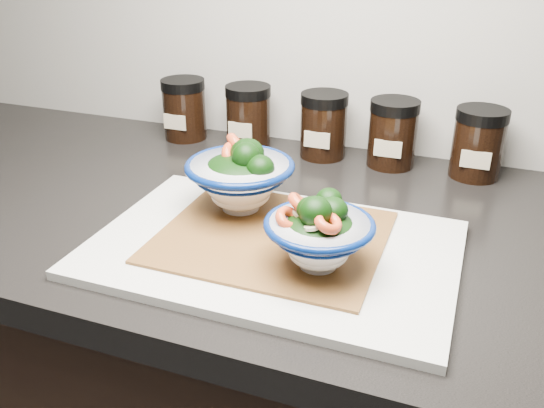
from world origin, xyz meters
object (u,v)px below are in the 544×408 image
at_px(spice_jar_b, 248,116).
at_px(spice_jar_c, 323,125).
at_px(spice_jar_d, 393,133).
at_px(spice_jar_e, 478,143).
at_px(cutting_board, 273,249).
at_px(spice_jar_a, 184,109).
at_px(bowl_left, 241,177).
at_px(bowl_right, 319,234).

relative_size(spice_jar_b, spice_jar_c, 1.00).
xyz_separation_m(spice_jar_c, spice_jar_d, (0.12, 0.00, 0.00)).
relative_size(spice_jar_b, spice_jar_e, 1.00).
height_order(cutting_board, spice_jar_a, spice_jar_a).
distance_m(spice_jar_c, spice_jar_e, 0.26).
height_order(cutting_board, spice_jar_b, spice_jar_b).
bearing_deg(bowl_left, spice_jar_e, 42.32).
distance_m(bowl_right, spice_jar_e, 0.41).
distance_m(bowl_left, spice_jar_e, 0.40).
relative_size(bowl_right, spice_jar_e, 1.13).
height_order(spice_jar_c, spice_jar_e, same).
bearing_deg(bowl_right, spice_jar_d, 87.21).
height_order(bowl_left, spice_jar_a, bowl_left).
relative_size(cutting_board, bowl_right, 3.53).
distance_m(bowl_right, spice_jar_c, 0.39).
bearing_deg(spice_jar_c, bowl_right, -74.83).
xyz_separation_m(bowl_left, bowl_right, (0.14, -0.11, -0.01)).
height_order(bowl_left, spice_jar_e, bowl_left).
bearing_deg(bowl_right, cutting_board, 154.64).
relative_size(cutting_board, spice_jar_a, 3.98).
height_order(spice_jar_b, spice_jar_c, same).
bearing_deg(spice_jar_c, bowl_left, -98.37).
xyz_separation_m(bowl_right, spice_jar_b, (-0.24, 0.38, -0.00)).
distance_m(spice_jar_a, spice_jar_b, 0.13).
bearing_deg(spice_jar_d, bowl_left, -120.64).
bearing_deg(spice_jar_d, spice_jar_b, 180.00).
distance_m(cutting_board, bowl_right, 0.09).
height_order(spice_jar_b, spice_jar_e, same).
xyz_separation_m(bowl_left, spice_jar_d, (0.16, 0.27, -0.01)).
distance_m(spice_jar_a, spice_jar_e, 0.53).
xyz_separation_m(cutting_board, bowl_left, (-0.07, 0.07, 0.06)).
xyz_separation_m(cutting_board, spice_jar_b, (-0.18, 0.34, 0.05)).
distance_m(bowl_right, spice_jar_d, 0.38).
xyz_separation_m(spice_jar_a, spice_jar_e, (0.53, 0.00, 0.00)).
bearing_deg(cutting_board, spice_jar_c, 95.79).
bearing_deg(spice_jar_b, bowl_left, -69.31).
xyz_separation_m(cutting_board, spice_jar_c, (-0.03, 0.34, 0.05)).
distance_m(cutting_board, spice_jar_c, 0.35).
bearing_deg(bowl_left, spice_jar_d, 59.36).
bearing_deg(spice_jar_b, cutting_board, -62.84).
distance_m(bowl_left, spice_jar_b, 0.29).
relative_size(cutting_board, spice_jar_e, 3.98).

